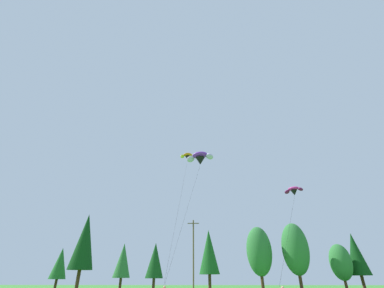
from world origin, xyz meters
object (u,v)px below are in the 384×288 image
(parafoil_kite_high_orange, at_px, (188,156))
(parafoil_kite_mid_magenta, at_px, (294,191))
(utility_pole, at_px, (193,253))
(parafoil_kite_far_purple, at_px, (200,158))

(parafoil_kite_high_orange, relative_size, parafoil_kite_mid_magenta, 1.23)
(parafoil_kite_high_orange, bearing_deg, utility_pole, 84.85)
(parafoil_kite_far_purple, bearing_deg, parafoil_kite_mid_magenta, 24.15)
(utility_pole, height_order, parafoil_kite_mid_magenta, parafoil_kite_mid_magenta)
(parafoil_kite_mid_magenta, bearing_deg, parafoil_kite_far_purple, -155.85)
(parafoil_kite_high_orange, height_order, parafoil_kite_far_purple, parafoil_kite_high_orange)
(parafoil_kite_mid_magenta, xyz_separation_m, parafoil_kite_far_purple, (-13.95, -6.25, 2.77))
(parafoil_kite_mid_magenta, bearing_deg, utility_pole, 138.85)
(utility_pole, height_order, parafoil_kite_far_purple, parafoil_kite_far_purple)
(parafoil_kite_high_orange, bearing_deg, parafoil_kite_mid_magenta, -17.73)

